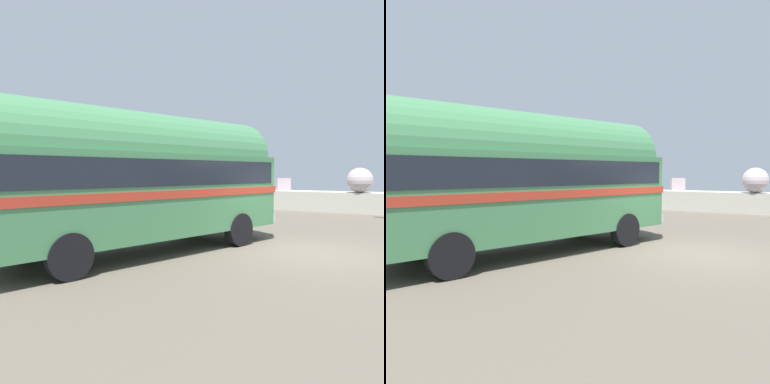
# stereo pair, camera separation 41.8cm
# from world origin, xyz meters

# --- Properties ---
(ground) EXTENTS (32.00, 26.00, 0.02)m
(ground) POSITION_xyz_m (0.00, 0.00, 0.01)
(ground) COLOR #5C5347
(breakwater) EXTENTS (31.36, 2.37, 2.50)m
(breakwater) POSITION_xyz_m (-0.31, 11.79, 0.72)
(breakwater) COLOR #ADAB9E
(breakwater) RESTS_ON ground
(vintage_coach) EXTENTS (4.86, 8.91, 3.70)m
(vintage_coach) POSITION_xyz_m (-3.88, -2.16, 2.05)
(vintage_coach) COLOR black
(vintage_coach) RESTS_ON ground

